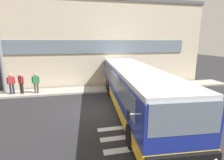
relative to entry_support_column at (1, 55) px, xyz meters
name	(u,v)px	position (x,y,z in m)	size (l,w,h in m)	color
ground_plane	(96,111)	(6.95, -5.40, -3.22)	(80.00, 90.00, 0.02)	#232326
bay_paint_stripes	(155,146)	(8.95, -9.60, -3.21)	(4.40, 3.96, 0.01)	silver
terminal_building	(78,43)	(6.25, 6.25, 0.86)	(25.12, 13.80, 8.16)	beige
boarding_curb	(89,90)	(6.95, -0.60, -3.14)	(27.32, 2.00, 0.15)	#9E9B93
entry_support_column	(1,55)	(0.00, 0.00, 0.00)	(0.28, 0.28, 6.13)	slate
bus_main_foreground	(134,89)	(9.42, -5.44, -1.88)	(3.90, 12.30, 2.70)	navy
passenger_near_column	(11,83)	(0.80, -0.87, -2.13)	(0.58, 0.28, 1.68)	#1E2338
passenger_by_doorway	(21,82)	(1.52, -0.87, -2.13)	(0.51, 0.39, 1.68)	#2D2D33
passenger_at_curb_edge	(36,82)	(2.66, -1.01, -2.13)	(0.59, 0.24, 1.68)	#4C4233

